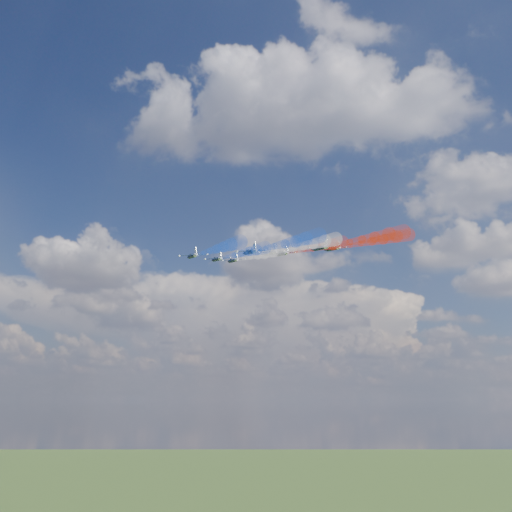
% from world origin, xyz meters
% --- Properties ---
extents(jet_lead, '(13.38, 14.09, 5.54)m').
position_xyz_m(jet_lead, '(-18.44, 0.87, 128.32)').
color(jet_lead, black).
extents(trail_lead, '(23.28, 30.70, 8.97)m').
position_xyz_m(trail_lead, '(-5.55, -16.94, 125.17)').
color(trail_lead, white).
extents(jet_inner_left, '(13.38, 14.09, 5.54)m').
position_xyz_m(jet_inner_left, '(-19.57, -13.86, 125.42)').
color(jet_inner_left, black).
extents(trail_inner_left, '(23.28, 30.70, 8.97)m').
position_xyz_m(trail_inner_left, '(-6.68, -31.67, 122.27)').
color(trail_inner_left, blue).
extents(jet_inner_right, '(13.38, 14.09, 5.54)m').
position_xyz_m(jet_inner_right, '(-0.95, -1.12, 129.17)').
color(jet_inner_right, black).
extents(trail_inner_right, '(23.28, 30.70, 8.97)m').
position_xyz_m(trail_inner_right, '(11.94, -18.93, 126.02)').
color(trail_inner_right, red).
extents(jet_outer_left, '(13.38, 14.09, 5.54)m').
position_xyz_m(jet_outer_left, '(-21.26, -31.74, 122.31)').
color(jet_outer_left, black).
extents(trail_outer_left, '(23.28, 30.70, 8.97)m').
position_xyz_m(trail_outer_left, '(-8.37, -49.54, 119.16)').
color(trail_outer_left, blue).
extents(jet_center_third, '(13.38, 14.09, 5.54)m').
position_xyz_m(jet_center_third, '(-0.97, -19.53, 124.97)').
color(jet_center_third, black).
extents(trail_center_third, '(23.28, 30.70, 8.97)m').
position_xyz_m(trail_center_third, '(11.92, -37.33, 121.83)').
color(trail_center_third, white).
extents(jet_outer_right, '(13.38, 14.09, 5.54)m').
position_xyz_m(jet_outer_right, '(16.40, -6.09, 128.64)').
color(jet_outer_right, black).
extents(trail_outer_right, '(23.28, 30.70, 8.97)m').
position_xyz_m(trail_outer_right, '(29.29, -23.89, 125.49)').
color(trail_outer_right, red).
extents(jet_rear_left, '(13.38, 14.09, 5.54)m').
position_xyz_m(jet_rear_left, '(-2.71, -37.27, 121.06)').
color(jet_rear_left, black).
extents(trail_rear_left, '(23.28, 30.70, 8.97)m').
position_xyz_m(trail_rear_left, '(10.18, -55.07, 117.91)').
color(trail_rear_left, blue).
extents(jet_rear_right, '(13.38, 14.09, 5.54)m').
position_xyz_m(jet_rear_right, '(14.76, -24.84, 124.21)').
color(jet_rear_right, black).
extents(trail_rear_right, '(23.28, 30.70, 8.97)m').
position_xyz_m(trail_rear_right, '(27.65, -42.65, 121.06)').
color(trail_rear_right, red).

